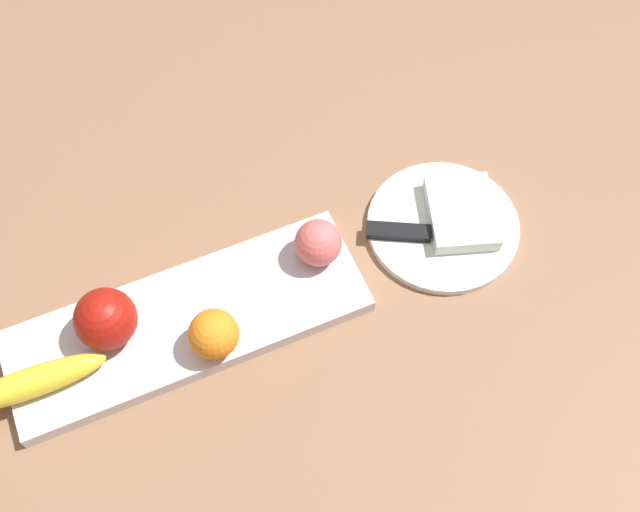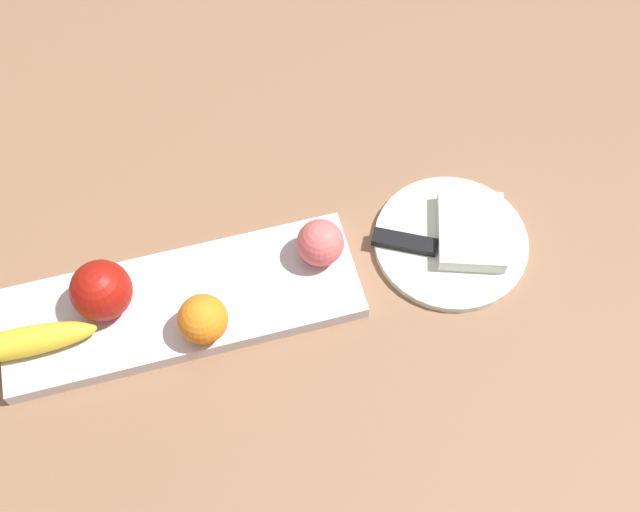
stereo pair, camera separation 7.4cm
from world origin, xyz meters
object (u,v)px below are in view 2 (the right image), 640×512
(banana, at_px, (22,343))
(knife, at_px, (415,245))
(peach, at_px, (321,244))
(folded_napkin, at_px, (471,231))
(fruit_tray, at_px, (183,304))
(orange_near_apple, at_px, (203,319))
(apple, at_px, (101,290))
(dinner_plate, at_px, (451,242))

(banana, bearing_deg, knife, 4.28)
(peach, height_order, folded_napkin, peach)
(fruit_tray, relative_size, orange_near_apple, 7.35)
(apple, bearing_deg, dinner_plate, -2.27)
(peach, relative_size, knife, 0.38)
(folded_napkin, bearing_deg, fruit_tray, 180.00)
(peach, bearing_deg, dinner_plate, -5.17)
(orange_near_apple, distance_m, peach, 0.19)
(fruit_tray, bearing_deg, knife, 0.56)
(fruit_tray, height_order, peach, peach)
(fruit_tray, xyz_separation_m, dinner_plate, (0.38, 0.00, -0.01))
(apple, height_order, dinner_plate, apple)
(peach, relative_size, folded_napkin, 0.54)
(apple, bearing_deg, peach, -0.41)
(banana, relative_size, orange_near_apple, 2.91)
(folded_napkin, xyz_separation_m, knife, (-0.08, 0.00, -0.01))
(knife, bearing_deg, apple, -154.38)
(apple, relative_size, banana, 0.43)
(orange_near_apple, height_order, knife, orange_near_apple)
(fruit_tray, bearing_deg, folded_napkin, 0.00)
(dinner_plate, height_order, knife, knife)
(apple, height_order, folded_napkin, apple)
(fruit_tray, relative_size, folded_napkin, 3.99)
(apple, relative_size, orange_near_apple, 1.24)
(fruit_tray, distance_m, orange_near_apple, 0.07)
(orange_near_apple, relative_size, dinner_plate, 0.30)
(banana, height_order, orange_near_apple, orange_near_apple)
(folded_napkin, bearing_deg, knife, 177.70)
(fruit_tray, height_order, apple, apple)
(banana, distance_m, orange_near_apple, 0.23)
(peach, bearing_deg, banana, -175.06)
(banana, height_order, knife, banana)
(peach, xyz_separation_m, knife, (0.13, -0.01, -0.04))
(banana, distance_m, dinner_plate, 0.59)
(orange_near_apple, relative_size, peach, 1.01)
(peach, height_order, dinner_plate, peach)
(folded_napkin, bearing_deg, banana, -178.34)
(apple, height_order, knife, apple)
(fruit_tray, distance_m, knife, 0.33)
(apple, bearing_deg, banana, -161.45)
(apple, xyz_separation_m, knife, (0.42, -0.02, -0.05))
(fruit_tray, height_order, banana, banana)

